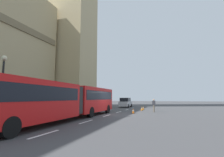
# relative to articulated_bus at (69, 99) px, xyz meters

# --- Properties ---
(ground_plane) EXTENTS (160.00, 160.00, 0.00)m
(ground_plane) POSITION_rel_articulated_bus_xyz_m (5.18, -1.99, -1.74)
(ground_plane) COLOR #424244
(lane_centre_marking) EXTENTS (29.80, 0.16, 0.01)m
(lane_centre_marking) POSITION_rel_articulated_bus_xyz_m (3.95, -1.99, -1.74)
(lane_centre_marking) COLOR silver
(lane_centre_marking) RESTS_ON ground_plane
(articulated_bus) EXTENTS (16.01, 2.54, 2.90)m
(articulated_bus) POSITION_rel_articulated_bus_xyz_m (0.00, 0.00, 0.00)
(articulated_bus) COLOR red
(articulated_bus) RESTS_ON ground_plane
(sedan_lead) EXTENTS (4.40, 1.86, 1.85)m
(sedan_lead) POSITION_rel_articulated_bus_xyz_m (19.70, -0.23, -0.83)
(sedan_lead) COLOR #B7B7BC
(sedan_lead) RESTS_ON ground_plane
(traffic_cone_west) EXTENTS (0.36, 0.36, 0.58)m
(traffic_cone_west) POSITION_rel_articulated_bus_xyz_m (7.15, -4.16, -1.46)
(traffic_cone_west) COLOR black
(traffic_cone_west) RESTS_ON ground_plane
(traffic_cone_middle) EXTENTS (0.36, 0.36, 0.58)m
(traffic_cone_middle) POSITION_rel_articulated_bus_xyz_m (11.88, -4.48, -1.46)
(traffic_cone_middle) COLOR black
(traffic_cone_middle) RESTS_ON ground_plane
(traffic_cone_east) EXTENTS (0.36, 0.36, 0.58)m
(traffic_cone_east) POSITION_rel_articulated_bus_xyz_m (13.77, -4.45, -1.46)
(traffic_cone_east) COLOR black
(traffic_cone_east) RESTS_ON ground_plane
(street_lamp) EXTENTS (0.44, 0.44, 5.27)m
(street_lamp) POSITION_rel_articulated_bus_xyz_m (-2.66, 4.51, 1.31)
(street_lamp) COLOR black
(street_lamp) RESTS_ON ground_plane
(pedestrian_near_cones) EXTENTS (0.36, 0.41, 1.69)m
(pedestrian_near_cones) POSITION_rel_articulated_bus_xyz_m (10.05, -6.34, -0.83)
(pedestrian_near_cones) COLOR #726651
(pedestrian_near_cones) RESTS_ON ground_plane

